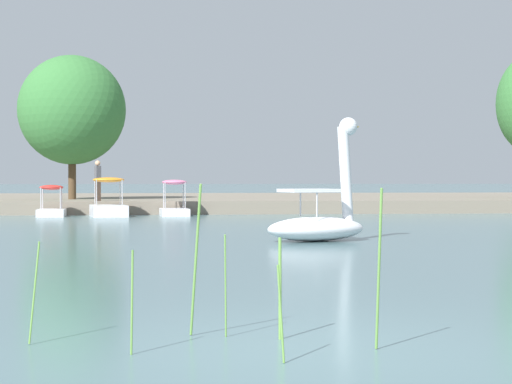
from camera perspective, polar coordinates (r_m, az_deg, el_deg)
The scene contains 9 objects.
ground_plane at distance 8.34m, azimuth 2.68°, elevation -9.65°, with size 475.26×475.26×0.00m, color slate.
shore_bank_far at distance 48.72m, azimuth -4.58°, elevation -0.60°, with size 110.79×21.48×0.56m, color slate.
swan_boat at distance 22.00m, azimuth 4.02°, elevation -1.63°, with size 2.76×1.90×3.02m.
pedal_boat_pink at distance 36.90m, azimuth -5.16°, elevation -0.75°, with size 1.24×1.84×1.47m.
pedal_boat_orange at distance 36.54m, azimuth -9.26°, elevation -0.87°, with size 1.68×2.42×1.56m.
pedal_boat_red at distance 37.01m, azimuth -12.74°, elevation -0.90°, with size 1.12×1.78×1.26m.
tree_broadleaf_behind_dock at distance 42.36m, azimuth -11.50°, elevation 5.07°, with size 5.96×5.90×6.58m.
person_on_path at distance 38.97m, azimuth -9.92°, elevation 0.78°, with size 0.30×0.30×1.72m.
reed_clump_foreground at distance 8.33m, azimuth -0.78°, elevation -5.57°, with size 3.12×1.42×1.47m.
Camera 1 is at (-1.24, -8.10, 1.52)m, focal length 63.63 mm.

